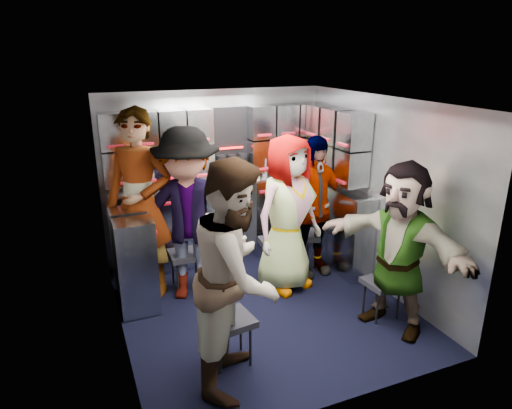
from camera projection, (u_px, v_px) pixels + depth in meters
name	position (u px, v px, depth m)	size (l,w,h in m)	color
floor	(262.00, 306.00, 4.78)	(3.00, 3.00, 0.00)	black
wall_back	(215.00, 175.00, 5.75)	(2.80, 0.04, 2.10)	gray
wall_left	(113.00, 232.00, 3.93)	(0.04, 3.00, 2.10)	gray
wall_right	(380.00, 195.00, 4.95)	(0.04, 3.00, 2.10)	gray
ceiling	(263.00, 102.00, 4.10)	(2.80, 3.00, 0.02)	silver
cart_bank_back	(222.00, 221.00, 5.75)	(2.68, 0.38, 0.99)	gray
cart_bank_left	(134.00, 260.00, 4.68)	(0.38, 0.76, 0.99)	gray
counter	(221.00, 181.00, 5.58)	(2.68, 0.42, 0.03)	silver
locker_bank_back	(218.00, 142.00, 5.48)	(2.68, 0.28, 0.82)	gray
locker_bank_right	(336.00, 144.00, 5.36)	(0.28, 1.00, 0.82)	gray
right_cabinet	(336.00, 225.00, 5.59)	(0.28, 1.20, 1.00)	gray
coffee_niche	(231.00, 142.00, 5.60)	(0.46, 0.16, 0.84)	black
red_latch_strip	(226.00, 197.00, 5.45)	(2.60, 0.02, 0.03)	maroon
jump_seat_near_left	(230.00, 323.00, 3.80)	(0.41, 0.39, 0.43)	black
jump_seat_mid_left	(186.00, 256.00, 5.03)	(0.37, 0.35, 0.43)	black
jump_seat_center	(279.00, 245.00, 5.21)	(0.45, 0.43, 0.49)	black
jump_seat_mid_right	(303.00, 237.00, 5.54)	(0.48, 0.46, 0.44)	black
jump_seat_near_right	(383.00, 284.00, 4.48)	(0.36, 0.35, 0.40)	black
attendant_standing	(140.00, 205.00, 4.76)	(0.74, 0.48, 2.02)	black
attendant_arc_a	(237.00, 275.00, 3.48)	(0.89, 0.69, 1.83)	black
attendant_arc_b	(188.00, 216.00, 4.70)	(1.19, 0.68, 1.84)	black
attendant_arc_c	(287.00, 214.00, 4.91)	(0.84, 0.55, 1.73)	black
attendant_arc_d	(312.00, 207.00, 5.24)	(0.97, 0.40, 1.66)	black
attendant_arc_e	(399.00, 248.00, 4.18)	(1.52, 0.48, 1.64)	black
bottle_left	(152.00, 177.00, 5.19)	(0.07, 0.07, 0.27)	white
bottle_mid	(166.00, 177.00, 5.25)	(0.06, 0.06, 0.24)	white
bottle_right	(265.00, 167.00, 5.70)	(0.06, 0.06, 0.24)	white
cup_left	(184.00, 182.00, 5.34)	(0.08, 0.08, 0.10)	beige
cup_right	(257.00, 174.00, 5.67)	(0.07, 0.07, 0.10)	beige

